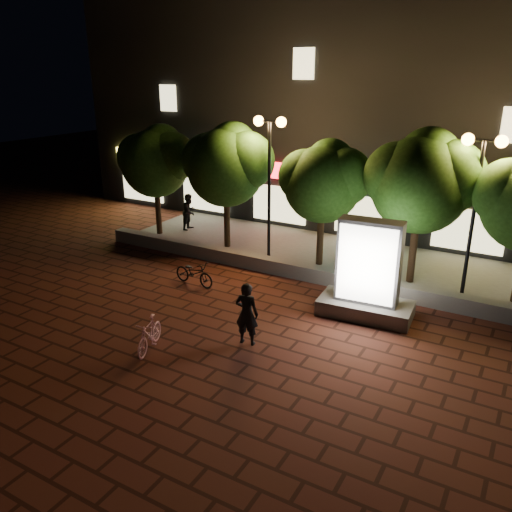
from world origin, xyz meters
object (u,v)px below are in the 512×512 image
Objects in this scene: street_lamp_left at (270,152)px; scooter_pink at (149,334)px; ad_kiosk at (368,278)px; tree_right at (423,178)px; scooter_parked at (194,273)px; street_lamp_right at (480,175)px; tree_far_left at (157,159)px; pedestrian at (189,212)px; tree_mid at (325,179)px; tree_left at (228,162)px; rider at (247,314)px.

scooter_pink is (0.60, -7.50, -3.59)m from street_lamp_left.
street_lamp_left is 6.23m from ad_kiosk.
ad_kiosk is 6.30m from scooter_pink.
scooter_parked is at bearing -149.18° from tree_right.
street_lamp_left reaches higher than street_lamp_right.
scooter_parked is (4.52, -3.75, -2.87)m from tree_far_left.
tree_mid is at bearing -104.77° from pedestrian.
scooter_parked is 0.99× the size of pedestrian.
ad_kiosk is 1.99× the size of scooter_pink.
pedestrian is (-4.71, 1.34, -3.15)m from street_lamp_left.
tree_mid is at bearing -0.00° from tree_left.
tree_left is at bearing 180.00° from tree_mid.
tree_mid is 8.37m from scooter_pink.
scooter_pink is 4.29m from scooter_parked.
tree_left is (3.50, 0.00, 0.15)m from tree_far_left.
tree_far_left is at bearing 177.24° from street_lamp_left.
tree_mid is at bearing 61.89° from scooter_pink.
street_lamp_right is at bearing -102.23° from pedestrian.
tree_mid is 3.32m from tree_right.
tree_left is 0.97× the size of tree_right.
tree_right reaches higher than scooter_pink.
pedestrian is at bearing -53.84° from rider.
tree_right is (10.80, 0.00, 0.27)m from tree_far_left.
tree_mid is at bearing -32.62° from scooter_parked.
tree_far_left is 0.95× the size of tree_left.
tree_left reaches higher than rider.
street_lamp_left is (1.95, -0.26, 0.58)m from tree_left.
pedestrian is (-7.31, 7.32, 0.02)m from rider.
scooter_parked is (-2.98, -3.75, -2.80)m from tree_mid.
ad_kiosk is (2.71, -3.09, -2.05)m from tree_mid.
street_lamp_right is 3.12× the size of scooter_parked.
scooter_pink is (-1.45, -7.76, -2.78)m from tree_mid.
ad_kiosk is (4.76, -2.82, -2.86)m from street_lamp_left.
street_lamp_left is 3.23× the size of pedestrian.
rider reaches higher than scooter_parked.
pedestrian is (-6.76, 1.08, -2.33)m from tree_mid.
street_lamp_right reaches higher than tree_left.
ad_kiosk is (-0.60, -3.09, -2.40)m from tree_right.
scooter_parked is at bearing -156.26° from street_lamp_right.
tree_right is 1.70m from street_lamp_right.
rider is at bearing -85.00° from tree_mid.
scooter_parked is (-5.69, -0.66, -0.75)m from ad_kiosk.
street_lamp_left is 1.79× the size of ad_kiosk.
scooter_parked is at bearing -39.71° from tree_far_left.
street_lamp_left is at bearing -75.29° from rider.
tree_right is at bearing 0.00° from tree_left.
rider is (1.99, 1.52, 0.42)m from scooter_pink.
tree_left is 2.05m from street_lamp_left.
ad_kiosk is at bearing -24.72° from tree_left.
tree_mid is 5.55m from scooter_parked.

